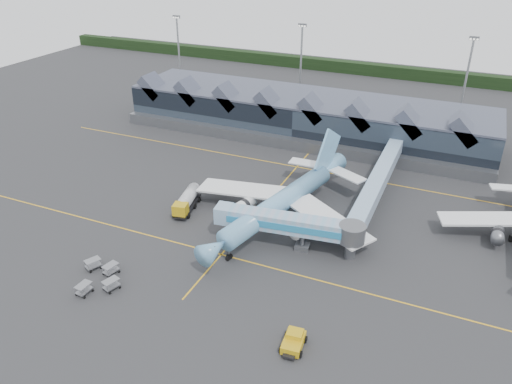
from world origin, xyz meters
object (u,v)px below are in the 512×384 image
at_px(jet_bridge, 297,226).
at_px(fuel_truck, 187,200).
at_px(pushback_tug, 294,341).
at_px(main_airliner, 283,201).

xyz_separation_m(jet_bridge, fuel_truck, (-22.91, 4.04, -2.40)).
height_order(fuel_truck, pushback_tug, fuel_truck).
distance_m(main_airliner, fuel_truck, 18.15).
bearing_deg(jet_bridge, pushback_tug, -78.38).
height_order(main_airliner, fuel_truck, main_airliner).
bearing_deg(jet_bridge, main_airliner, 117.59).
height_order(jet_bridge, pushback_tug, jet_bridge).
bearing_deg(main_airliner, pushback_tug, -53.32).
bearing_deg(fuel_truck, jet_bridge, -21.83).
relative_size(main_airliner, fuel_truck, 4.06).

